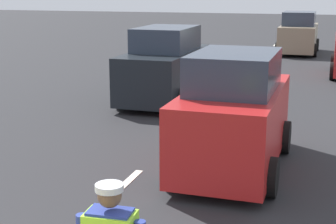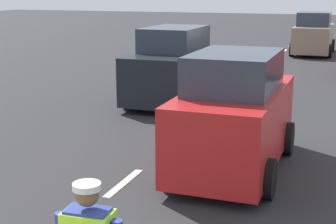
{
  "view_description": "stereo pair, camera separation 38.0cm",
  "coord_description": "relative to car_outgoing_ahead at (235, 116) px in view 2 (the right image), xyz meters",
  "views": [
    {
      "loc": [
        3.32,
        -2.21,
        3.37
      ],
      "look_at": [
        0.45,
        6.76,
        1.1
      ],
      "focal_mm": 54.98,
      "sensor_mm": 36.0,
      "label": 1
    },
    {
      "loc": [
        3.68,
        -2.08,
        3.37
      ],
      "look_at": [
        0.45,
        6.76,
        1.1
      ],
      "focal_mm": 54.98,
      "sensor_mm": 36.0,
      "label": 2
    }
  ],
  "objects": [
    {
      "name": "car_outgoing_far",
      "position": [
        -0.08,
        18.76,
        -0.03
      ],
      "size": [
        2.06,
        4.4,
        2.18
      ],
      "color": "gray",
      "rests_on": "ground"
    },
    {
      "name": "car_outgoing_ahead",
      "position": [
        0.0,
        0.0,
        0.0
      ],
      "size": [
        1.92,
        3.97,
        2.24
      ],
      "color": "red",
      "rests_on": "ground"
    },
    {
      "name": "lane_center_line",
      "position": [
        -1.65,
        18.08,
        -1.04
      ],
      "size": [
        0.14,
        46.4,
        0.01
      ],
      "color": "silver",
      "rests_on": "ground"
    },
    {
      "name": "ground_plane",
      "position": [
        -1.65,
        13.88,
        -1.04
      ],
      "size": [
        96.0,
        96.0,
        0.0
      ],
      "primitive_type": "plane",
      "color": "#28282B"
    },
    {
      "name": "car_oncoming_lead",
      "position": [
        -3.11,
        5.37,
        0.0
      ],
      "size": [
        2.01,
        4.33,
        2.24
      ],
      "color": "black",
      "rests_on": "ground"
    }
  ]
}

